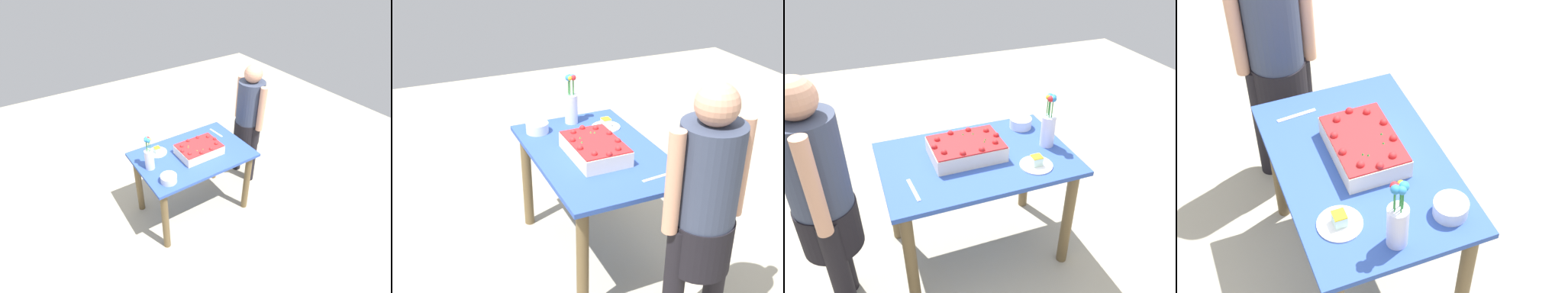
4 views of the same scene
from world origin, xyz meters
The scene contains 8 objects.
ground_plane centered at (0.00, 0.00, 0.00)m, with size 8.00×8.00×0.00m, color #AFA58D.
dining_table centered at (0.00, 0.00, 0.63)m, with size 1.17×0.77×0.78m.
sheet_cake centered at (-0.06, 0.03, 0.83)m, with size 0.43×0.30×0.13m.
serving_plate_with_slice centered at (0.30, -0.21, 0.80)m, with size 0.20×0.20×0.07m.
cake_knife centered at (-0.43, -0.19, 0.78)m, with size 0.20×0.02×0.00m, color silver.
flower_vase centered at (0.47, -0.03, 0.92)m, with size 0.09×0.09×0.35m.
fruit_bowl centered at (0.41, 0.24, 0.81)m, with size 0.15×0.15×0.07m, color silver.
person_standing centered at (-0.88, -0.17, 0.85)m, with size 0.31×0.45×1.49m.
Camera 3 is at (-0.66, -1.82, 2.08)m, focal length 35.00 mm.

